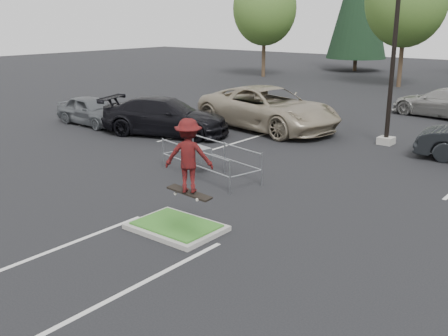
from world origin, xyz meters
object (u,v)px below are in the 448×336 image
Objects in this scene: decid_a at (265,11)px; car_l_black at (163,116)px; decid_b at (406,3)px; skateboarder at (189,156)px; car_l_tan at (268,108)px; light_pole at (396,30)px; cart_corral at (202,154)px; car_far_silver at (445,103)px; car_l_grey at (91,110)px.

car_l_black is (10.01, -22.43, -4.75)m from decid_a.
decid_a is 0.92× the size of decid_b.
skateboarder is 0.24× the size of car_l_tan.
light_pole is at bearing -75.51° from car_l_tan.
cart_corral is 0.68× the size of car_l_black.
decid_b is 1.81× the size of car_far_silver.
cart_corral is 0.73× the size of car_far_silver.
decid_a is 23.08m from car_l_tan.
cart_corral is 6.46m from skateboarder.
car_l_tan is at bearing -56.13° from car_l_grey.
light_pole is at bearing 80.50° from cart_corral.
car_l_tan is 8.56m from car_l_grey.
decid_b is at bearing -109.28° from skateboarder.
skateboarder is 20.60m from car_far_silver.
decid_a is at bearing 3.65° from car_l_black.
skateboarder reaches higher than car_l_black.
light_pole is 1.43× the size of car_l_tan.
decid_a is at bearing -110.18° from car_far_silver.
cart_corral is 15.96m from car_far_silver.
skateboarder is at bearing -86.87° from light_pole.
car_l_grey is (-13.52, 7.81, -1.56)m from skateboarder.
car_l_black is (-8.50, -4.40, -3.73)m from light_pole.
skateboarder is 0.42× the size of car_l_grey.
light_pole reaches higher than car_far_silver.
car_l_tan is (-5.54, -0.50, -3.58)m from light_pole.
car_l_grey is 0.77× the size of car_far_silver.
car_l_grey is (-4.32, -0.60, -0.13)m from car_l_black.
decid_a is 2.18× the size of car_l_grey.
decid_a is (-18.51, 18.03, 1.02)m from light_pole.
light_pole is 8.61m from car_far_silver.
light_pole reaches higher than car_l_grey.
decid_b reaches higher than car_far_silver.
car_l_grey is (5.69, -23.03, -4.89)m from decid_a.
light_pole is 25.86m from decid_a.
car_l_tan is at bearing -55.02° from decid_a.
car_l_tan is 4.90m from car_l_black.
light_pole reaches higher than skateboarder.
skateboarder is at bearing -58.08° from decid_a.
decid_b is 2.48× the size of cart_corral.
decid_a is at bearing 44.31° from car_l_tan.
skateboarder is at bearing -38.96° from cart_corral.
decid_b is 23.60m from car_l_black.
car_l_tan reaches higher than car_l_grey.
car_l_grey is (-9.62, 2.91, 0.04)m from cart_corral.
cart_corral is 10.05m from car_l_grey.
skateboarder reaches higher than car_l_grey.
decid_b is 1.69× the size of car_l_black.
light_pole reaches higher than car_l_tan.
cart_corral is (15.31, -25.94, -4.93)m from decid_a.
car_l_black is at bearing -94.96° from decid_b.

